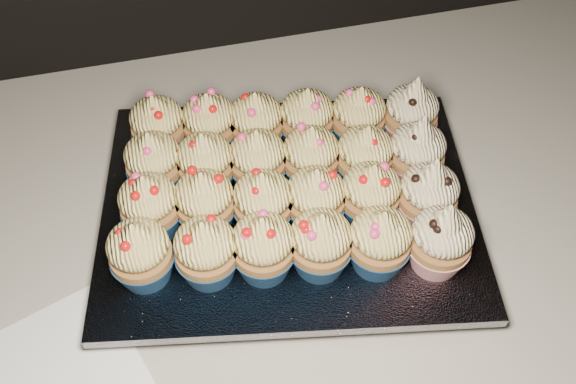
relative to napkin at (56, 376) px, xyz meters
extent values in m
cube|color=beige|center=(0.11, 0.16, -0.02)|extent=(2.44, 0.64, 0.04)
cube|color=white|center=(0.00, 0.00, 0.00)|extent=(0.19, 0.19, 0.00)
cube|color=black|center=(0.26, 0.13, 0.01)|extent=(0.42, 0.35, 0.02)
cube|color=silver|center=(0.26, 0.13, 0.03)|extent=(0.46, 0.39, 0.01)
cone|color=navy|center=(0.10, 0.07, 0.05)|extent=(0.06, 0.06, 0.03)
ellipsoid|color=#FFE380|center=(0.10, 0.07, 0.09)|extent=(0.06, 0.06, 0.04)
cone|color=#FFE380|center=(0.10, 0.07, 0.11)|extent=(0.03, 0.03, 0.02)
cone|color=navy|center=(0.16, 0.06, 0.05)|extent=(0.06, 0.06, 0.03)
ellipsoid|color=#FFE380|center=(0.16, 0.06, 0.09)|extent=(0.06, 0.06, 0.04)
cone|color=#FFE380|center=(0.16, 0.06, 0.11)|extent=(0.03, 0.03, 0.02)
cone|color=navy|center=(0.22, 0.05, 0.05)|extent=(0.06, 0.06, 0.03)
ellipsoid|color=#FFE380|center=(0.22, 0.05, 0.09)|extent=(0.06, 0.06, 0.04)
cone|color=#FFE380|center=(0.22, 0.05, 0.11)|extent=(0.03, 0.03, 0.02)
cone|color=navy|center=(0.27, 0.04, 0.05)|extent=(0.06, 0.06, 0.03)
ellipsoid|color=#FFE380|center=(0.27, 0.04, 0.09)|extent=(0.06, 0.06, 0.04)
cone|color=#FFE380|center=(0.27, 0.04, 0.11)|extent=(0.03, 0.03, 0.02)
cone|color=navy|center=(0.33, 0.03, 0.05)|extent=(0.06, 0.06, 0.03)
ellipsoid|color=#FFE380|center=(0.33, 0.03, 0.09)|extent=(0.06, 0.06, 0.04)
cone|color=#FFE380|center=(0.33, 0.03, 0.11)|extent=(0.03, 0.03, 0.02)
cone|color=red|center=(0.39, 0.02, 0.05)|extent=(0.06, 0.06, 0.03)
ellipsoid|color=#FFE7B3|center=(0.39, 0.02, 0.09)|extent=(0.06, 0.06, 0.04)
cone|color=#FFE7B3|center=(0.39, 0.02, 0.11)|extent=(0.03, 0.03, 0.03)
cone|color=navy|center=(0.12, 0.13, 0.05)|extent=(0.06, 0.06, 0.03)
ellipsoid|color=#FFE380|center=(0.12, 0.13, 0.09)|extent=(0.06, 0.06, 0.04)
cone|color=#FFE380|center=(0.12, 0.13, 0.11)|extent=(0.03, 0.03, 0.02)
cone|color=navy|center=(0.17, 0.12, 0.05)|extent=(0.06, 0.06, 0.03)
ellipsoid|color=#FFE380|center=(0.17, 0.12, 0.09)|extent=(0.06, 0.06, 0.04)
cone|color=#FFE380|center=(0.17, 0.12, 0.11)|extent=(0.03, 0.03, 0.02)
cone|color=navy|center=(0.23, 0.10, 0.05)|extent=(0.06, 0.06, 0.03)
ellipsoid|color=#FFE380|center=(0.23, 0.10, 0.09)|extent=(0.06, 0.06, 0.04)
cone|color=#FFE380|center=(0.23, 0.10, 0.11)|extent=(0.03, 0.03, 0.02)
cone|color=navy|center=(0.28, 0.10, 0.05)|extent=(0.06, 0.06, 0.03)
ellipsoid|color=#FFE380|center=(0.28, 0.10, 0.09)|extent=(0.06, 0.06, 0.04)
cone|color=#FFE380|center=(0.28, 0.10, 0.11)|extent=(0.03, 0.03, 0.02)
cone|color=navy|center=(0.34, 0.09, 0.05)|extent=(0.06, 0.06, 0.03)
ellipsoid|color=#FFE380|center=(0.34, 0.09, 0.09)|extent=(0.06, 0.06, 0.04)
cone|color=#FFE380|center=(0.34, 0.09, 0.11)|extent=(0.03, 0.03, 0.02)
cone|color=red|center=(0.40, 0.07, 0.05)|extent=(0.06, 0.06, 0.03)
ellipsoid|color=#FFE7B3|center=(0.40, 0.07, 0.09)|extent=(0.06, 0.06, 0.04)
cone|color=#FFE7B3|center=(0.40, 0.07, 0.11)|extent=(0.03, 0.03, 0.03)
cone|color=navy|center=(0.13, 0.19, 0.05)|extent=(0.06, 0.06, 0.03)
ellipsoid|color=#FFE380|center=(0.13, 0.19, 0.09)|extent=(0.06, 0.06, 0.04)
cone|color=#FFE380|center=(0.13, 0.19, 0.11)|extent=(0.03, 0.03, 0.02)
cone|color=navy|center=(0.18, 0.17, 0.05)|extent=(0.06, 0.06, 0.03)
ellipsoid|color=#FFE380|center=(0.18, 0.17, 0.09)|extent=(0.06, 0.06, 0.04)
cone|color=#FFE380|center=(0.18, 0.17, 0.11)|extent=(0.03, 0.03, 0.02)
cone|color=navy|center=(0.24, 0.16, 0.05)|extent=(0.06, 0.06, 0.03)
ellipsoid|color=#FFE380|center=(0.24, 0.16, 0.09)|extent=(0.06, 0.06, 0.04)
cone|color=#FFE380|center=(0.24, 0.16, 0.11)|extent=(0.03, 0.03, 0.02)
cone|color=navy|center=(0.29, 0.15, 0.05)|extent=(0.06, 0.06, 0.03)
ellipsoid|color=#FFE380|center=(0.29, 0.15, 0.09)|extent=(0.06, 0.06, 0.04)
cone|color=#FFE380|center=(0.29, 0.15, 0.11)|extent=(0.03, 0.03, 0.02)
cone|color=navy|center=(0.35, 0.14, 0.05)|extent=(0.06, 0.06, 0.03)
ellipsoid|color=#FFE380|center=(0.35, 0.14, 0.09)|extent=(0.06, 0.06, 0.04)
cone|color=#FFE380|center=(0.35, 0.14, 0.11)|extent=(0.03, 0.03, 0.02)
cone|color=red|center=(0.41, 0.13, 0.05)|extent=(0.06, 0.06, 0.03)
ellipsoid|color=#FFE7B3|center=(0.41, 0.13, 0.09)|extent=(0.06, 0.06, 0.04)
cone|color=#FFE7B3|center=(0.41, 0.13, 0.11)|extent=(0.03, 0.03, 0.03)
cone|color=navy|center=(0.14, 0.24, 0.05)|extent=(0.06, 0.06, 0.03)
ellipsoid|color=#FFE380|center=(0.14, 0.24, 0.09)|extent=(0.06, 0.06, 0.04)
cone|color=#FFE380|center=(0.14, 0.24, 0.11)|extent=(0.03, 0.03, 0.02)
cone|color=navy|center=(0.19, 0.23, 0.05)|extent=(0.06, 0.06, 0.03)
ellipsoid|color=#FFE380|center=(0.19, 0.23, 0.09)|extent=(0.06, 0.06, 0.04)
cone|color=#FFE380|center=(0.19, 0.23, 0.11)|extent=(0.03, 0.03, 0.02)
cone|color=navy|center=(0.25, 0.22, 0.05)|extent=(0.06, 0.06, 0.03)
ellipsoid|color=#FFE380|center=(0.25, 0.22, 0.09)|extent=(0.06, 0.06, 0.04)
cone|color=#FFE380|center=(0.25, 0.22, 0.11)|extent=(0.03, 0.03, 0.02)
cone|color=navy|center=(0.30, 0.21, 0.05)|extent=(0.06, 0.06, 0.03)
ellipsoid|color=#FFE380|center=(0.30, 0.21, 0.09)|extent=(0.06, 0.06, 0.04)
cone|color=#FFE380|center=(0.30, 0.21, 0.11)|extent=(0.03, 0.03, 0.02)
cone|color=navy|center=(0.36, 0.20, 0.05)|extent=(0.06, 0.06, 0.03)
ellipsoid|color=#FFE380|center=(0.36, 0.20, 0.09)|extent=(0.06, 0.06, 0.04)
cone|color=#FFE380|center=(0.36, 0.20, 0.11)|extent=(0.03, 0.03, 0.02)
cone|color=red|center=(0.42, 0.19, 0.05)|extent=(0.06, 0.06, 0.03)
ellipsoid|color=#FFE7B3|center=(0.42, 0.19, 0.09)|extent=(0.06, 0.06, 0.04)
cone|color=#FFE7B3|center=(0.42, 0.19, 0.11)|extent=(0.03, 0.03, 0.03)
camera|label=1|loc=(0.15, -0.30, 0.59)|focal=40.00mm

